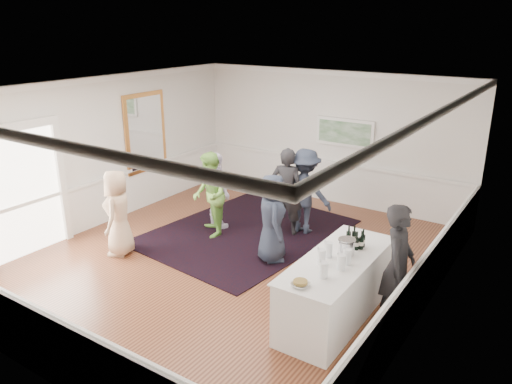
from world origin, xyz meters
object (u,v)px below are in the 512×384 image
Objects in this scene: guest_tan at (118,213)px; nut_bowl at (300,283)px; serving_table at (336,288)px; bartender at (398,266)px; ice_bucket at (347,247)px; guest_dark_b at (287,192)px; guest_green at (210,195)px; guest_navy at (272,218)px; guest_lilac at (217,191)px; guest_dark_a at (305,191)px.

guest_tan is 4.39m from nut_bowl.
nut_bowl is (-0.08, -1.01, 0.53)m from serving_table.
bartender is 1.13× the size of guest_tan.
bartender is 0.77m from ice_bucket.
guest_dark_b is at bearing 133.64° from serving_table.
ice_bucket is (4.44, 0.46, 0.27)m from guest_tan.
serving_table is at bearing 104.56° from bartender.
nut_bowl is (3.43, -2.40, 0.14)m from guest_green.
guest_dark_b reaches higher than guest_navy.
guest_tan is at bearing -74.66° from guest_green.
guest_navy is at bearing 34.05° from guest_green.
serving_table is 2.16m from guest_navy.
bartender reaches higher than guest_green.
guest_tan is 2.92m from guest_navy.
guest_green is at bearing 67.91° from bartender.
guest_green is at bearing 144.97° from nut_bowl.
bartender is 4.61m from guest_lilac.
guest_green is at bearing 22.46° from guest_dark_b.
guest_dark_b is (-0.27, -0.28, 0.02)m from guest_dark_a.
guest_dark_b is 3.12m from ice_bucket.
guest_dark_a is at bearing -35.53° from guest_navy.
guest_dark_a is (2.45, 2.87, 0.07)m from guest_tan.
nut_bowl is at bearing 179.14° from guest_navy.
nut_bowl is at bearing 108.89° from guest_dark_b.
serving_table is 1.31× the size of guest_dark_b.
ice_bucket is 1.21m from nut_bowl.
ice_bucket is at bearing -156.57° from guest_navy.
guest_tan is at bearing 77.66° from guest_navy.
bartender is 7.46× the size of nut_bowl.
guest_lilac is at bearing 141.95° from nut_bowl.
guest_lilac is at bearing 156.84° from ice_bucket.
guest_tan is at bearing -176.58° from serving_table.
guest_green is at bearing 37.34° from guest_dark_a.
guest_dark_b is 7.15× the size of ice_bucket.
guest_tan is 0.94× the size of guest_green.
nut_bowl is (1.88, -3.62, 0.12)m from guest_dark_a.
bartender is at bearing 10.11° from ice_bucket.
guest_dark_a is at bearing 126.80° from serving_table.
guest_green is 7.02× the size of nut_bowl.
guest_green is at bearing 122.93° from guest_tan.
bartender reaches higher than guest_navy.
guest_dark_a is 0.39m from guest_dark_b.
guest_green is 1.59m from guest_dark_b.
bartender is 1.06× the size of guest_green.
guest_lilac is at bearing 154.08° from serving_table.
serving_table is 0.96m from bartender.
guest_green is at bearing 161.28° from ice_bucket.
bartender is at bearing 57.26° from nut_bowl.
guest_green is 1.06× the size of guest_navy.
guest_dark_a is at bearing 42.02° from bartender.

